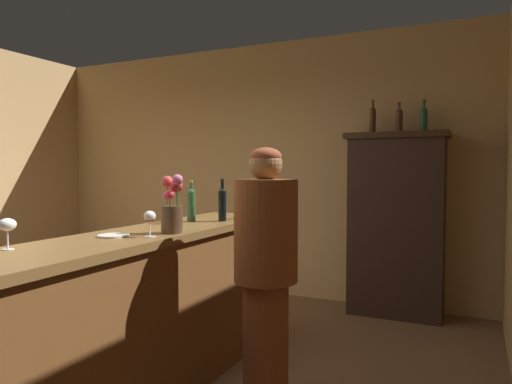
# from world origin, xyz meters

# --- Properties ---
(wall_back) EXTENTS (5.57, 0.12, 2.90)m
(wall_back) POSITION_xyz_m (0.00, 2.91, 1.45)
(wall_back) COLOR tan
(wall_back) RESTS_ON ground
(bar_counter) EXTENTS (0.59, 2.92, 1.07)m
(bar_counter) POSITION_xyz_m (0.62, 0.05, 0.54)
(bar_counter) COLOR brown
(bar_counter) RESTS_ON ground
(display_cabinet) EXTENTS (0.97, 0.43, 1.81)m
(display_cabinet) POSITION_xyz_m (1.77, 2.60, 0.94)
(display_cabinet) COLOR #30211B
(display_cabinet) RESTS_ON ground
(wine_bottle_rose) EXTENTS (0.06, 0.06, 0.32)m
(wine_bottle_rose) POSITION_xyz_m (0.76, 0.90, 1.21)
(wine_bottle_rose) COLOR black
(wine_bottle_rose) RESTS_ON bar_counter
(wine_bottle_merlot) EXTENTS (0.06, 0.06, 0.31)m
(wine_bottle_merlot) POSITION_xyz_m (0.56, 0.79, 1.20)
(wine_bottle_merlot) COLOR #2D522D
(wine_bottle_merlot) RESTS_ON bar_counter
(wine_glass_front) EXTENTS (0.08, 0.08, 0.15)m
(wine_glass_front) POSITION_xyz_m (0.43, -0.63, 1.18)
(wine_glass_front) COLOR white
(wine_glass_front) RESTS_ON bar_counter
(wine_glass_mid) EXTENTS (0.07, 0.07, 0.15)m
(wine_glass_mid) POSITION_xyz_m (0.78, 0.01, 1.17)
(wine_glass_mid) COLOR white
(wine_glass_mid) RESTS_ON bar_counter
(wine_glass_rear) EXTENTS (0.07, 0.07, 0.13)m
(wine_glass_rear) POSITION_xyz_m (0.50, 0.61, 1.16)
(wine_glass_rear) COLOR white
(wine_glass_rear) RESTS_ON bar_counter
(wine_glass_spare) EXTENTS (0.07, 0.07, 0.14)m
(wine_glass_spare) POSITION_xyz_m (0.82, 1.13, 1.17)
(wine_glass_spare) COLOR white
(wine_glass_spare) RESTS_ON bar_counter
(flower_arrangement) EXTENTS (0.17, 0.13, 0.36)m
(flower_arrangement) POSITION_xyz_m (0.81, 0.20, 1.22)
(flower_arrangement) COLOR #4B3523
(flower_arrangement) RESTS_ON bar_counter
(cheese_plate) EXTENTS (0.18, 0.18, 0.01)m
(cheese_plate) POSITION_xyz_m (0.59, -0.07, 1.07)
(cheese_plate) COLOR white
(cheese_plate) RESTS_ON bar_counter
(display_bottle_left) EXTENTS (0.06, 0.06, 0.34)m
(display_bottle_left) POSITION_xyz_m (1.52, 2.60, 1.96)
(display_bottle_left) COLOR #462715
(display_bottle_left) RESTS_ON display_cabinet
(display_bottle_midleft) EXTENTS (0.07, 0.07, 0.30)m
(display_bottle_midleft) POSITION_xyz_m (1.78, 2.60, 1.94)
(display_bottle_midleft) COLOR #4D261F
(display_bottle_midleft) RESTS_ON display_cabinet
(display_bottle_center) EXTENTS (0.07, 0.07, 0.31)m
(display_bottle_center) POSITION_xyz_m (2.01, 2.60, 1.94)
(display_bottle_center) COLOR #224E32
(display_bottle_center) RESTS_ON display_cabinet
(bartender) EXTENTS (0.37, 0.37, 1.58)m
(bartender) POSITION_xyz_m (1.38, 0.31, 0.86)
(bartender) COLOR brown
(bartender) RESTS_ON ground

